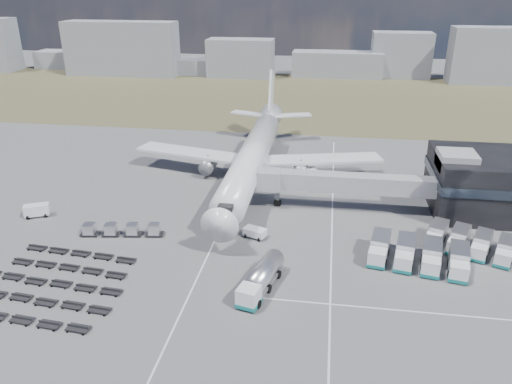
# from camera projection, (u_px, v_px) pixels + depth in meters

# --- Properties ---
(ground) EXTENTS (420.00, 420.00, 0.00)m
(ground) POSITION_uv_depth(u_px,v_px,m) (219.00, 261.00, 71.83)
(ground) COLOR #565659
(ground) RESTS_ON ground
(grass_strip) EXTENTS (420.00, 90.00, 0.01)m
(grass_strip) POSITION_uv_depth(u_px,v_px,m) (288.00, 97.00, 171.83)
(grass_strip) COLOR brown
(grass_strip) RESTS_ON ground
(lane_markings) EXTENTS (47.12, 110.00, 0.01)m
(lane_markings) POSITION_uv_depth(u_px,v_px,m) (288.00, 256.00, 73.22)
(lane_markings) COLOR silver
(lane_markings) RESTS_ON ground
(jet_bridge) EXTENTS (30.30, 3.80, 7.05)m
(jet_bridge) POSITION_uv_depth(u_px,v_px,m) (334.00, 182.00, 86.23)
(jet_bridge) COLOR #939399
(jet_bridge) RESTS_ON ground
(airliner) EXTENTS (51.59, 64.53, 17.62)m
(airliner) POSITION_uv_depth(u_px,v_px,m) (253.00, 155.00, 99.18)
(airliner) COLOR white
(airliner) RESTS_ON ground
(skyline) EXTENTS (298.56, 25.31, 22.86)m
(skyline) POSITION_uv_depth(u_px,v_px,m) (296.00, 54.00, 203.42)
(skyline) COLOR gray
(skyline) RESTS_ON ground
(fuel_tanker) EXTENTS (5.16, 10.92, 3.42)m
(fuel_tanker) POSITION_uv_depth(u_px,v_px,m) (261.00, 279.00, 64.61)
(fuel_tanker) COLOR white
(fuel_tanker) RESTS_ON ground
(pushback_tug) EXTENTS (3.89, 3.03, 1.53)m
(pushback_tug) POSITION_uv_depth(u_px,v_px,m) (255.00, 233.00, 78.26)
(pushback_tug) COLOR white
(pushback_tug) RESTS_ON ground
(utility_van) EXTENTS (4.44, 3.34, 2.18)m
(utility_van) POSITION_uv_depth(u_px,v_px,m) (37.00, 211.00, 84.99)
(utility_van) COLOR white
(utility_van) RESTS_ON ground
(catering_truck) EXTENTS (4.60, 6.62, 2.81)m
(catering_truck) POSITION_uv_depth(u_px,v_px,m) (313.00, 180.00, 97.22)
(catering_truck) COLOR white
(catering_truck) RESTS_ON ground
(service_trucks_near) EXTENTS (14.50, 9.82, 2.96)m
(service_trucks_near) POSITION_uv_depth(u_px,v_px,m) (418.00, 254.00, 70.48)
(service_trucks_near) COLOR white
(service_trucks_near) RESTS_ON ground
(service_trucks_far) EXTENTS (13.58, 10.72, 2.66)m
(service_trucks_far) POSITION_uv_depth(u_px,v_px,m) (470.00, 242.00, 74.10)
(service_trucks_far) COLOR white
(service_trucks_far) RESTS_ON ground
(uld_row) EXTENTS (13.20, 3.54, 1.81)m
(uld_row) POSITION_uv_depth(u_px,v_px,m) (122.00, 229.00, 78.65)
(uld_row) COLOR black
(uld_row) RESTS_ON ground
(baggage_dollies) EXTENTS (22.77, 18.56, 0.66)m
(baggage_dollies) POSITION_uv_depth(u_px,v_px,m) (47.00, 283.00, 66.03)
(baggage_dollies) COLOR black
(baggage_dollies) RESTS_ON ground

